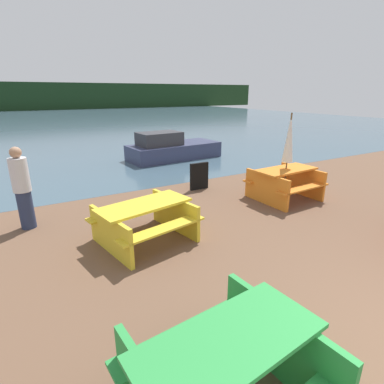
# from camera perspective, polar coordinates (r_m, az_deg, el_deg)

# --- Properties ---
(water) EXTENTS (60.00, 50.00, 0.00)m
(water) POSITION_cam_1_polar(r_m,az_deg,el_deg) (32.83, -24.62, 12.35)
(water) COLOR #425B6B
(water) RESTS_ON ground_plane
(far_treeline) EXTENTS (80.00, 1.60, 4.00)m
(far_treeline) POSITION_cam_1_polar(r_m,az_deg,el_deg) (52.67, -27.32, 15.90)
(far_treeline) COLOR #193319
(far_treeline) RESTS_ON water
(picnic_table_green) EXTENTS (1.68, 1.52, 0.78)m
(picnic_table_green) POSITION_cam_1_polar(r_m,az_deg,el_deg) (2.82, 6.95, -30.67)
(picnic_table_green) COLOR green
(picnic_table_green) RESTS_ON ground_plane
(picnic_table_yellow) EXTENTS (1.89, 1.68, 0.72)m
(picnic_table_yellow) POSITION_cam_1_polar(r_m,az_deg,el_deg) (5.44, -8.97, -5.00)
(picnic_table_yellow) COLOR yellow
(picnic_table_yellow) RESTS_ON ground_plane
(picnic_table_orange) EXTENTS (1.63, 1.45, 0.79)m
(picnic_table_orange) POSITION_cam_1_polar(r_m,az_deg,el_deg) (7.86, 17.27, 1.98)
(picnic_table_orange) COLOR orange
(picnic_table_orange) RESTS_ON ground_plane
(umbrella_white) EXTENTS (0.26, 0.26, 2.13)m
(umbrella_white) POSITION_cam_1_polar(r_m,az_deg,el_deg) (7.64, 18.04, 9.67)
(umbrella_white) COLOR brown
(umbrella_white) RESTS_ON ground_plane
(boat) EXTENTS (3.83, 1.82, 1.11)m
(boat) POSITION_cam_1_polar(r_m,az_deg,el_deg) (12.24, -3.94, 8.25)
(boat) COLOR #333856
(boat) RESTS_ON water
(person) EXTENTS (0.33, 0.33, 1.63)m
(person) POSITION_cam_1_polar(r_m,az_deg,el_deg) (6.63, -29.62, 0.56)
(person) COLOR #283351
(person) RESTS_ON ground_plane
(signboard) EXTENTS (0.55, 0.08, 0.75)m
(signboard) POSITION_cam_1_polar(r_m,az_deg,el_deg) (8.30, 1.37, 3.04)
(signboard) COLOR black
(signboard) RESTS_ON ground_plane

